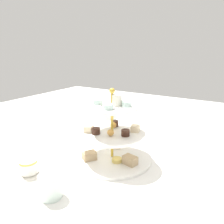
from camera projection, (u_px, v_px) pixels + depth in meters
name	position (u px, v px, depth m)	size (l,w,h in m)	color
ground_plane	(112.00, 159.00, 0.84)	(2.40, 2.40, 0.00)	white
tiered_serving_stand	(112.00, 138.00, 0.82)	(0.30, 0.30, 0.27)	white
water_glass_tall_right	(110.00, 119.00, 1.09)	(0.07, 0.07, 0.13)	silver
water_glass_short_left	(50.00, 186.00, 0.62)	(0.06, 0.06, 0.07)	silver
teacup_with_saucer	(29.00, 168.00, 0.73)	(0.09, 0.09, 0.05)	white
butter_knife_left	(191.00, 150.00, 0.91)	(0.17, 0.01, 0.00)	silver
butter_knife_right	(44.00, 143.00, 0.97)	(0.17, 0.01, 0.00)	silver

